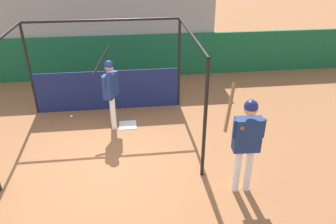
% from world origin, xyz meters
% --- Properties ---
extents(ground_plane, '(60.00, 60.00, 0.00)m').
position_xyz_m(ground_plane, '(0.00, 0.00, 0.00)').
color(ground_plane, '#935B38').
extents(outfield_wall, '(24.00, 0.12, 1.46)m').
position_xyz_m(outfield_wall, '(0.00, 5.23, 0.73)').
color(outfield_wall, '#196038').
rests_on(outfield_wall, ground).
extents(bleacher_section, '(7.05, 2.40, 2.74)m').
position_xyz_m(bleacher_section, '(0.00, 6.49, 1.37)').
color(bleacher_section, '#9E9E99').
rests_on(bleacher_section, ground).
extents(batting_cage, '(4.02, 3.29, 2.51)m').
position_xyz_m(batting_cage, '(-0.03, 2.27, 1.07)').
color(batting_cage, black).
rests_on(batting_cage, ground).
extents(home_plate, '(0.44, 0.44, 0.02)m').
position_xyz_m(home_plate, '(0.46, 1.79, 0.01)').
color(home_plate, white).
rests_on(home_plate, ground).
extents(player_batter, '(0.63, 1.00, 1.95)m').
position_xyz_m(player_batter, '(0.10, 1.81, 1.08)').
color(player_batter, white).
rests_on(player_batter, ground).
extents(player_waiting, '(0.80, 0.50, 2.16)m').
position_xyz_m(player_waiting, '(2.57, -0.95, 1.18)').
color(player_waiting, white).
rests_on(player_waiting, ground).
extents(baseball, '(0.07, 0.07, 0.07)m').
position_xyz_m(baseball, '(-1.05, 2.39, 0.04)').
color(baseball, white).
rests_on(baseball, ground).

